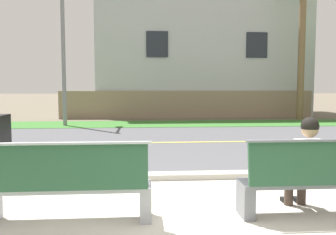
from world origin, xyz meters
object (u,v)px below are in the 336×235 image
seated_person_white (305,161)px  streetlamp (64,23)px  bench_left (67,186)px  bench_right (320,181)px

seated_person_white → streetlamp: streetlamp is taller
bench_left → seated_person_white: bearing=3.3°
bench_right → seated_person_white: seated_person_white is taller
seated_person_white → bench_left: bearing=-176.7°
bench_left → streetlamp: bearing=101.4°
bench_right → streetlamp: size_ratio=0.27×
bench_left → bench_right: size_ratio=1.00×
seated_person_white → streetlamp: 12.70m
seated_person_white → streetlamp: size_ratio=0.17×
bench_left → streetlamp: size_ratio=0.27×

